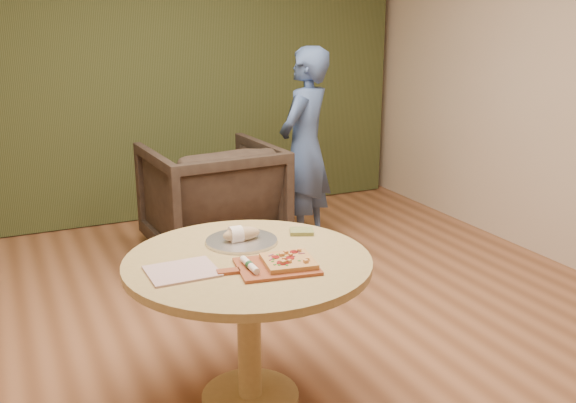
% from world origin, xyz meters
% --- Properties ---
extents(room_shell, '(5.04, 6.04, 2.84)m').
position_xyz_m(room_shell, '(0.00, 0.00, 1.40)').
color(room_shell, '#945C3B').
rests_on(room_shell, ground).
extents(curtain, '(4.80, 0.14, 2.78)m').
position_xyz_m(curtain, '(0.00, 2.90, 1.40)').
color(curtain, '#2C3417').
rests_on(curtain, ground).
extents(pedestal_table, '(1.16, 1.16, 0.75)m').
position_xyz_m(pedestal_table, '(-0.33, -0.27, 0.61)').
color(pedestal_table, tan).
rests_on(pedestal_table, ground).
extents(pizza_paddle, '(0.47, 0.33, 0.01)m').
position_xyz_m(pizza_paddle, '(-0.27, -0.43, 0.76)').
color(pizza_paddle, brown).
rests_on(pizza_paddle, pedestal_table).
extents(flatbread_pizza, '(0.25, 0.25, 0.04)m').
position_xyz_m(flatbread_pizza, '(-0.20, -0.44, 0.78)').
color(flatbread_pizza, tan).
rests_on(flatbread_pizza, pizza_paddle).
extents(cutlery_roll, '(0.03, 0.20, 0.03)m').
position_xyz_m(cutlery_roll, '(-0.38, -0.42, 0.78)').
color(cutlery_roll, white).
rests_on(cutlery_roll, pizza_paddle).
extents(newspaper, '(0.30, 0.25, 0.01)m').
position_xyz_m(newspaper, '(-0.66, -0.30, 0.76)').
color(newspaper, white).
rests_on(newspaper, pedestal_table).
extents(serving_tray, '(0.36, 0.36, 0.02)m').
position_xyz_m(serving_tray, '(-0.28, -0.05, 0.76)').
color(serving_tray, silver).
rests_on(serving_tray, pedestal_table).
extents(bread_roll, '(0.19, 0.09, 0.09)m').
position_xyz_m(bread_roll, '(-0.29, -0.05, 0.79)').
color(bread_roll, tan).
rests_on(bread_roll, serving_tray).
extents(green_packet, '(0.15, 0.14, 0.02)m').
position_xyz_m(green_packet, '(0.05, -0.05, 0.76)').
color(green_packet, '#5B652D').
rests_on(green_packet, pedestal_table).
extents(armchair, '(1.00, 0.94, 0.98)m').
position_xyz_m(armchair, '(0.16, 1.77, 0.49)').
color(armchair, black).
rests_on(armchair, ground).
extents(person_standing, '(0.70, 0.66, 1.61)m').
position_xyz_m(person_standing, '(0.93, 1.68, 0.80)').
color(person_standing, '#3B5486').
rests_on(person_standing, ground).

